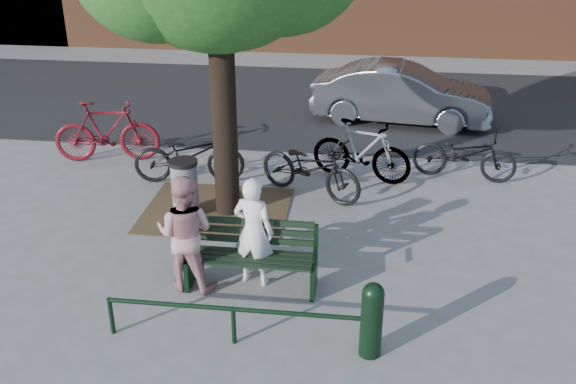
# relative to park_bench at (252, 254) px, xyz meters

# --- Properties ---
(ground) EXTENTS (90.00, 90.00, 0.00)m
(ground) POSITION_rel_park_bench_xyz_m (0.00, -0.08, -0.48)
(ground) COLOR gray
(ground) RESTS_ON ground
(dirt_pit) EXTENTS (2.40, 2.00, 0.02)m
(dirt_pit) POSITION_rel_park_bench_xyz_m (-1.00, 2.12, -0.47)
(dirt_pit) COLOR brown
(dirt_pit) RESTS_ON ground
(road) EXTENTS (40.00, 7.00, 0.01)m
(road) POSITION_rel_park_bench_xyz_m (0.00, 8.42, -0.47)
(road) COLOR black
(road) RESTS_ON ground
(park_bench) EXTENTS (1.74, 0.54, 0.97)m
(park_bench) POSITION_rel_park_bench_xyz_m (0.00, 0.00, 0.00)
(park_bench) COLOR black
(park_bench) RESTS_ON ground
(guard_railing) EXTENTS (3.06, 0.06, 0.51)m
(guard_railing) POSITION_rel_park_bench_xyz_m (0.00, -1.28, -0.08)
(guard_railing) COLOR black
(guard_railing) RESTS_ON ground
(person_left) EXTENTS (0.64, 0.49, 1.55)m
(person_left) POSITION_rel_park_bench_xyz_m (0.01, 0.07, 0.30)
(person_left) COLOR white
(person_left) RESTS_ON ground
(person_right) EXTENTS (0.85, 0.69, 1.63)m
(person_right) POSITION_rel_park_bench_xyz_m (-0.86, -0.16, 0.34)
(person_right) COLOR tan
(person_right) RESTS_ON ground
(bollard) EXTENTS (0.26, 0.26, 0.96)m
(bollard) POSITION_rel_park_bench_xyz_m (1.60, -1.28, 0.03)
(bollard) COLOR black
(bollard) RESTS_ON ground
(litter_bin) EXTENTS (0.48, 0.48, 0.97)m
(litter_bin) POSITION_rel_park_bench_xyz_m (-1.46, 1.92, 0.01)
(litter_bin) COLOR gray
(litter_bin) RESTS_ON ground
(bicycle_a) EXTENTS (2.10, 0.99, 1.06)m
(bicycle_a) POSITION_rel_park_bench_xyz_m (-1.75, 3.25, 0.05)
(bicycle_a) COLOR black
(bicycle_a) RESTS_ON ground
(bicycle_b) EXTENTS (2.12, 0.95, 1.23)m
(bicycle_b) POSITION_rel_park_bench_xyz_m (-3.62, 4.05, 0.14)
(bicycle_b) COLOR #5F0D15
(bicycle_b) RESTS_ON ground
(bicycle_c) EXTENTS (2.12, 1.56, 1.06)m
(bicycle_c) POSITION_rel_park_bench_xyz_m (0.51, 2.93, 0.05)
(bicycle_c) COLOR black
(bicycle_c) RESTS_ON ground
(bicycle_d) EXTENTS (1.96, 1.07, 1.14)m
(bicycle_d) POSITION_rel_park_bench_xyz_m (1.37, 3.76, 0.09)
(bicycle_d) COLOR gray
(bicycle_d) RESTS_ON ground
(bicycle_e) EXTENTS (1.96, 0.97, 0.98)m
(bicycle_e) POSITION_rel_park_bench_xyz_m (3.26, 4.03, 0.01)
(bicycle_e) COLOR black
(bicycle_e) RESTS_ON ground
(parked_car) EXTENTS (4.21, 1.92, 1.34)m
(parked_car) POSITION_rel_park_bench_xyz_m (2.20, 7.22, 0.19)
(parked_car) COLOR slate
(parked_car) RESTS_ON ground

